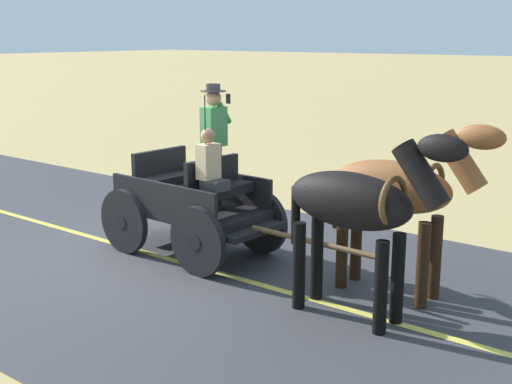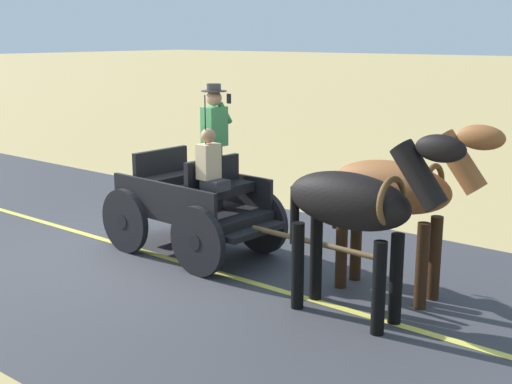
{
  "view_description": "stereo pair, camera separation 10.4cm",
  "coord_description": "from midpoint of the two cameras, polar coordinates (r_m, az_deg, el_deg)",
  "views": [
    {
      "loc": [
        6.49,
        7.25,
        3.16
      ],
      "look_at": [
        -0.45,
        1.82,
        1.1
      ],
      "focal_mm": 47.13,
      "sensor_mm": 36.0,
      "label": 1
    },
    {
      "loc": [
        6.43,
        7.33,
        3.16
      ],
      "look_at": [
        -0.45,
        1.82,
        1.1
      ],
      "focal_mm": 47.13,
      "sensor_mm": 36.0,
      "label": 2
    }
  ],
  "objects": [
    {
      "name": "ground_plane",
      "position": [
        10.24,
        -9.96,
        -5.02
      ],
      "size": [
        200.0,
        200.0,
        0.0
      ],
      "primitive_type": "plane",
      "color": "tan"
    },
    {
      "name": "road_surface",
      "position": [
        10.24,
        -9.96,
        -4.99
      ],
      "size": [
        6.72,
        160.0,
        0.01
      ],
      "primitive_type": "cube",
      "color": "#38383D",
      "rests_on": "ground"
    },
    {
      "name": "road_centre_stripe",
      "position": [
        10.24,
        -9.96,
        -4.97
      ],
      "size": [
        0.12,
        160.0,
        0.0
      ],
      "primitive_type": "cube",
      "color": "#DBCC4C",
      "rests_on": "road_surface"
    },
    {
      "name": "horse_drawn_carriage",
      "position": [
        9.82,
        -5.44,
        -0.7
      ],
      "size": [
        1.5,
        4.51,
        2.5
      ],
      "color": "black",
      "rests_on": "ground"
    },
    {
      "name": "horse_near_side",
      "position": [
        8.27,
        11.7,
        0.06
      ],
      "size": [
        0.57,
        2.13,
        2.21
      ],
      "color": "brown",
      "rests_on": "ground"
    },
    {
      "name": "horse_off_side",
      "position": [
        7.48,
        8.25,
        -1.18
      ],
      "size": [
        0.62,
        2.13,
        2.21
      ],
      "color": "black",
      "rests_on": "ground"
    }
  ]
}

